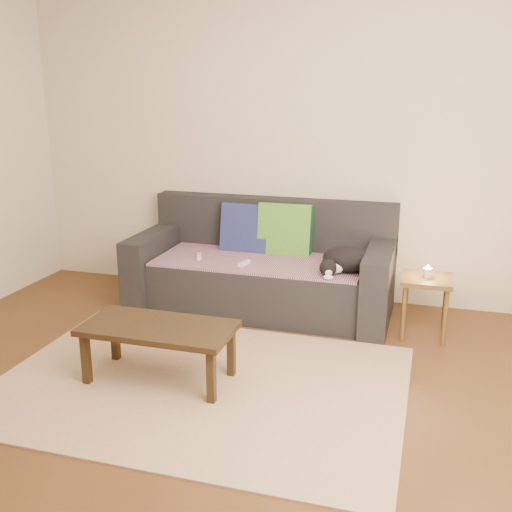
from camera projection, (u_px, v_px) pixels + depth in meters
The scene contains 13 objects.
ground at pixel (191, 396), 3.59m from camera, with size 4.50×4.50×0.00m, color brown.
back_wall at pixel (277, 146), 5.07m from camera, with size 4.50×0.04×2.60m, color beige.
sofa at pixel (263, 272), 4.95m from camera, with size 2.10×0.94×0.87m.
throw_blanket at pixel (260, 261), 4.83m from camera, with size 1.66×0.74×0.02m, color #3E294C.
cushion_navy at pixel (245, 228), 5.07m from camera, with size 0.41×0.10×0.41m, color navy.
cushion_green at pixel (285, 231), 4.98m from camera, with size 0.45×0.11×0.45m, color #0D5333.
cat at pixel (346, 260), 4.48m from camera, with size 0.47×0.44×0.20m.
wii_remote_a at pixel (199, 256), 4.86m from camera, with size 0.15×0.04×0.03m, color white.
wii_remote_b at pixel (244, 263), 4.67m from camera, with size 0.15×0.04×0.03m, color white.
side_table at pixel (426, 288), 4.37m from camera, with size 0.36×0.36×0.45m.
candle at pixel (428, 272), 4.34m from camera, with size 0.06×0.06×0.09m.
rug at pixel (200, 384), 3.72m from camera, with size 2.50×1.80×0.01m, color tan.
coffee_table at pixel (159, 332), 3.69m from camera, with size 0.94×0.47×0.37m.
Camera 1 is at (1.30, -2.97, 1.79)m, focal length 42.00 mm.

